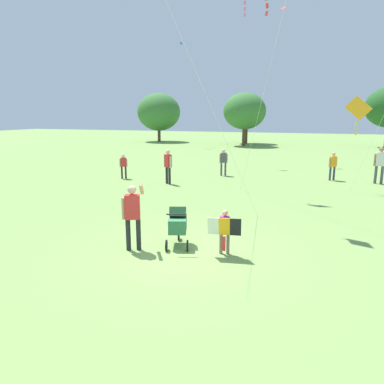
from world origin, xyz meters
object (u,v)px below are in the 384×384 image
object	(u,v)px
person_adult_flyer	(133,212)
kite_orange_delta	(359,110)
person_couple_left	(380,162)
person_kid_running	(333,164)
person_red_shirt	(168,164)
person_back_turned	(123,164)
stroller	(178,223)
person_sitting_far	(224,160)
child_with_butterfly_kite	(225,228)

from	to	relation	value
person_adult_flyer	kite_orange_delta	xyz separation A→B (m)	(5.67, 9.58, 2.48)
person_couple_left	person_kid_running	size ratio (longest dim) A/B	1.24
person_red_shirt	person_back_turned	distance (m)	2.84
stroller	person_sitting_far	bearing A→B (deg)	98.40
person_adult_flyer	person_couple_left	distance (m)	13.64
person_couple_left	person_red_shirt	bearing A→B (deg)	-160.24
person_red_shirt	person_couple_left	size ratio (longest dim) A/B	0.94
person_adult_flyer	person_red_shirt	xyz separation A→B (m)	(-2.60, 8.23, -0.01)
person_sitting_far	stroller	bearing A→B (deg)	-81.60
kite_orange_delta	person_sitting_far	world-z (taller)	kite_orange_delta
person_adult_flyer	stroller	world-z (taller)	person_adult_flyer
stroller	person_kid_running	distance (m)	11.95
child_with_butterfly_kite	kite_orange_delta	distance (m)	10.14
kite_orange_delta	stroller	bearing A→B (deg)	-118.10
stroller	person_red_shirt	bearing A→B (deg)	114.89
kite_orange_delta	person_couple_left	size ratio (longest dim) A/B	2.29
child_with_butterfly_kite	person_sitting_far	world-z (taller)	person_sitting_far
person_couple_left	person_back_turned	size ratio (longest dim) A/B	1.37
person_red_shirt	person_sitting_far	size ratio (longest dim) A/B	1.14
person_red_shirt	person_back_turned	size ratio (longest dim) A/B	1.29
stroller	person_back_turned	distance (m)	10.28
person_adult_flyer	stroller	xyz separation A→B (m)	(0.91, 0.67, -0.38)
person_sitting_far	person_kid_running	size ratio (longest dim) A/B	1.02
person_couple_left	stroller	bearing A→B (deg)	-119.03
person_adult_flyer	person_couple_left	bearing A→B (deg)	58.98
person_kid_running	person_red_shirt	bearing A→B (deg)	-153.85
person_red_shirt	person_back_turned	bearing A→B (deg)	168.42
stroller	person_sitting_far	world-z (taller)	person_sitting_far
child_with_butterfly_kite	person_red_shirt	distance (m)	9.13
person_red_shirt	person_sitting_far	xyz separation A→B (m)	(1.92, 3.23, -0.12)
person_adult_flyer	kite_orange_delta	world-z (taller)	kite_orange_delta
person_sitting_far	person_back_turned	bearing A→B (deg)	-150.47
person_adult_flyer	kite_orange_delta	size ratio (longest dim) A/B	0.42
person_red_shirt	person_couple_left	bearing A→B (deg)	19.76
stroller	person_couple_left	distance (m)	12.61
person_red_shirt	kite_orange_delta	bearing A→B (deg)	9.23
child_with_butterfly_kite	person_sitting_far	size ratio (longest dim) A/B	0.75
stroller	person_red_shirt	world-z (taller)	person_red_shirt
person_couple_left	person_adult_flyer	bearing A→B (deg)	-121.02
person_kid_running	stroller	bearing A→B (deg)	-109.62
child_with_butterfly_kite	person_red_shirt	bearing A→B (deg)	121.69
child_with_butterfly_kite	kite_orange_delta	size ratio (longest dim) A/B	0.27
kite_orange_delta	person_couple_left	world-z (taller)	kite_orange_delta
person_couple_left	person_kid_running	bearing A→B (deg)	173.65
child_with_butterfly_kite	stroller	world-z (taller)	child_with_butterfly_kite
person_kid_running	person_back_turned	size ratio (longest dim) A/B	1.11
child_with_butterfly_kite	person_back_turned	xyz separation A→B (m)	(-7.57, 8.33, 0.10)
person_kid_running	kite_orange_delta	bearing A→B (deg)	-72.48
stroller	person_sitting_far	xyz separation A→B (m)	(-1.59, 10.79, 0.26)
person_couple_left	child_with_butterfly_kite	bearing A→B (deg)	-113.30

